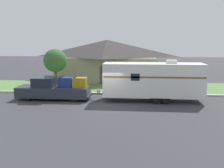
{
  "coord_description": "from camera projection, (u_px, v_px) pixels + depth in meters",
  "views": [
    {
      "loc": [
        2.11,
        -19.21,
        4.99
      ],
      "look_at": [
        0.32,
        1.38,
        1.4
      ],
      "focal_mm": 40.0,
      "sensor_mm": 36.0,
      "label": 1
    }
  ],
  "objects": [
    {
      "name": "mailbox",
      "position": [
        148.0,
        83.0,
        23.66
      ],
      "size": [
        0.48,
        0.2,
        1.37
      ],
      "color": "brown",
      "rests_on": "ground_plane"
    },
    {
      "name": "house_across_street",
      "position": [
        107.0,
        59.0,
        32.15
      ],
      "size": [
        13.08,
        7.49,
        5.11
      ],
      "color": "gray",
      "rests_on": "ground_plane"
    },
    {
      "name": "ground_plane",
      "position": [
        106.0,
        104.0,
        19.89
      ],
      "size": [
        120.0,
        120.0,
        0.0
      ],
      "primitive_type": "plane",
      "color": "#38383D"
    },
    {
      "name": "travel_trailer",
      "position": [
        153.0,
        80.0,
        20.62
      ],
      "size": [
        9.22,
        2.21,
        3.45
      ],
      "color": "black",
      "rests_on": "ground_plane"
    },
    {
      "name": "curb_strip",
      "position": [
        111.0,
        94.0,
        23.56
      ],
      "size": [
        80.0,
        0.3,
        0.14
      ],
      "color": "beige",
      "rests_on": "ground_plane"
    },
    {
      "name": "lawn_strip",
      "position": [
        114.0,
        87.0,
        27.15
      ],
      "size": [
        80.0,
        7.0,
        0.03
      ],
      "color": "#568442",
      "rests_on": "ground_plane"
    },
    {
      "name": "tree_in_yard",
      "position": [
        55.0,
        61.0,
        26.73
      ],
      "size": [
        2.51,
        2.51,
        4.15
      ],
      "color": "brown",
      "rests_on": "ground_plane"
    },
    {
      "name": "pickup_truck",
      "position": [
        54.0,
        89.0,
        21.49
      ],
      "size": [
        6.25,
        2.1,
        2.03
      ],
      "color": "black",
      "rests_on": "ground_plane"
    }
  ]
}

